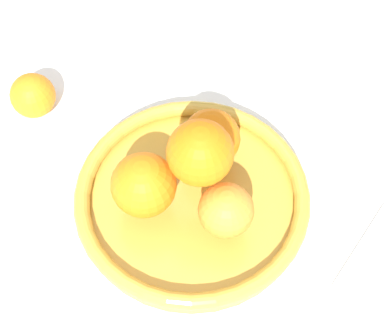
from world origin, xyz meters
TOP-DOWN VIEW (x-y plane):
  - ground_plane at (0.00, 0.00)m, footprint 4.00×4.00m
  - fruit_bowl at (0.00, 0.00)m, footprint 0.30×0.30m
  - orange_pile at (0.00, 0.00)m, footprint 0.18×0.17m
  - stray_orange at (-0.01, -0.28)m, footprint 0.06×0.06m

SIDE VIEW (x-z plane):
  - ground_plane at x=0.00m, z-range 0.00..0.00m
  - fruit_bowl at x=0.00m, z-range 0.00..0.04m
  - stray_orange at x=-0.01m, z-range 0.00..0.06m
  - orange_pile at x=0.00m, z-range 0.03..0.17m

